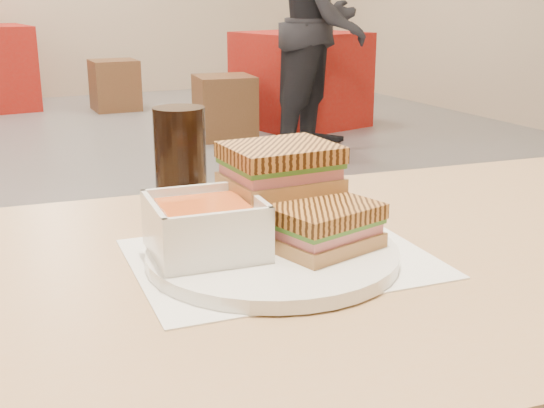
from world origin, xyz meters
name	(u,v)px	position (x,y,z in m)	size (l,w,h in m)	color
main_table	(356,335)	(0.12, -2.02, 0.64)	(1.26, 0.81, 0.75)	tan
tray_liner	(281,258)	(0.02, -2.00, 0.75)	(0.36, 0.29, 0.00)	white
plate	(273,254)	(0.01, -2.01, 0.76)	(0.30, 0.30, 0.02)	white
soup_bowl	(205,229)	(-0.07, -1.99, 0.80)	(0.13, 0.13, 0.07)	white
panini_lower	(322,226)	(0.06, -2.03, 0.79)	(0.14, 0.13, 0.05)	tan
panini_upper	(280,168)	(0.05, -1.94, 0.85)	(0.14, 0.11, 0.06)	tan
cola_glass	(181,162)	(-0.03, -1.78, 0.83)	(0.07, 0.07, 0.16)	black
bg_table_1	(300,79)	(2.34, 2.45, 0.38)	(1.03, 1.03, 0.75)	maroon
bg_chair_1l	(225,107)	(1.58, 2.20, 0.23)	(0.47, 0.47, 0.47)	brown
bg_chair_1r	(316,96)	(2.46, 2.39, 0.24)	(0.49, 0.49, 0.48)	brown
bg_chair_2r	(115,85)	(1.14, 3.88, 0.23)	(0.41, 0.41, 0.46)	brown
patron_b	(327,23)	(2.08, 1.56, 0.86)	(1.06, 1.03, 1.72)	black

